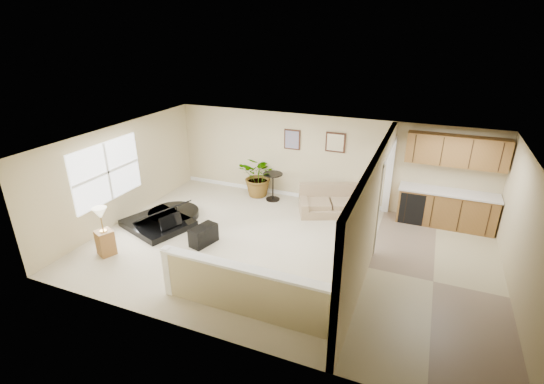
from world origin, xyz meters
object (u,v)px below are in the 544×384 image
at_px(loveseat, 331,200).
at_px(palm_plant, 260,176).
at_px(piano, 158,202).
at_px(accent_table, 273,183).
at_px(piano_bench, 204,235).
at_px(lamp_stand, 104,235).
at_px(small_plant, 362,216).

bearing_deg(loveseat, palm_plant, 149.62).
xyz_separation_m(piano, accent_table, (2.12, 2.51, -0.09)).
distance_m(piano, piano_bench, 1.69).
xyz_separation_m(piano, lamp_stand, (-0.19, -1.67, -0.13)).
xyz_separation_m(piano, small_plant, (4.83, 1.96, -0.39)).
bearing_deg(palm_plant, small_plant, -12.19).
height_order(accent_table, small_plant, accent_table).
bearing_deg(small_plant, palm_plant, 167.81).
bearing_deg(accent_table, piano_bench, -100.26).
bearing_deg(lamp_stand, piano, 83.43).
distance_m(small_plant, lamp_stand, 6.20).
bearing_deg(loveseat, accent_table, 151.91).
bearing_deg(accent_table, piano, -130.08).
bearing_deg(palm_plant, piano_bench, -91.04).
bearing_deg(piano, loveseat, 50.59).
height_order(piano, palm_plant, piano).
xyz_separation_m(accent_table, lamp_stand, (-2.31, -4.18, -0.04)).
distance_m(palm_plant, lamp_stand, 4.69).
bearing_deg(palm_plant, piano, -121.68).
relative_size(loveseat, palm_plant, 1.60).
relative_size(piano, accent_table, 2.64).
height_order(palm_plant, small_plant, palm_plant).
xyz_separation_m(piano, palm_plant, (1.63, 2.65, 0.00)).
relative_size(accent_table, palm_plant, 0.65).
height_order(small_plant, lamp_stand, lamp_stand).
bearing_deg(palm_plant, accent_table, -15.66).
relative_size(piano_bench, accent_table, 0.81).
relative_size(piano, small_plant, 4.11).
height_order(loveseat, accent_table, loveseat).
height_order(loveseat, lamp_stand, lamp_stand).
bearing_deg(accent_table, lamp_stand, -118.88).
relative_size(piano, loveseat, 1.08).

